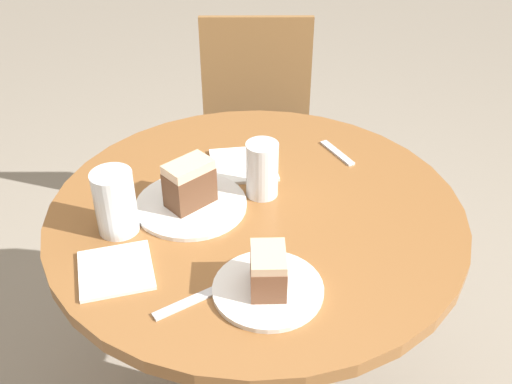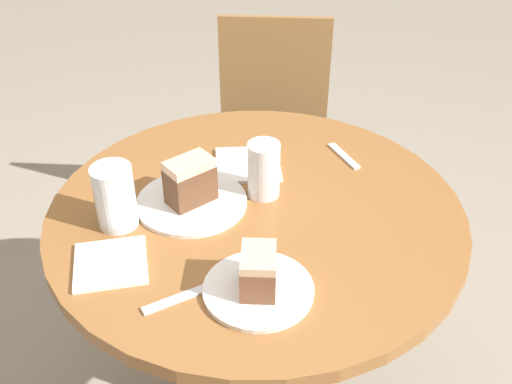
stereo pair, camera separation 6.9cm
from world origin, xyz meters
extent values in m
cylinder|color=brown|center=(0.00, 0.00, 0.38)|extent=(0.10, 0.10, 0.70)
cylinder|color=brown|center=(0.00, 0.00, 0.74)|extent=(0.88, 0.88, 0.03)
cylinder|color=olive|center=(-0.19, 0.52, 0.20)|extent=(0.04, 0.04, 0.41)
cylinder|color=olive|center=(0.17, 0.53, 0.20)|extent=(0.04, 0.04, 0.41)
cylinder|color=olive|center=(-0.20, 0.91, 0.20)|extent=(0.04, 0.04, 0.41)
cylinder|color=olive|center=(0.16, 0.92, 0.20)|extent=(0.04, 0.04, 0.41)
cube|color=#2D3342|center=(-0.01, 0.72, 0.42)|extent=(0.42, 0.45, 0.03)
cube|color=olive|center=(-0.02, 0.93, 0.64)|extent=(0.38, 0.03, 0.42)
cylinder|color=white|center=(0.03, -0.25, 0.76)|extent=(0.20, 0.20, 0.01)
cylinder|color=white|center=(-0.14, 0.00, 0.76)|extent=(0.24, 0.24, 0.01)
cube|color=brown|center=(0.03, -0.25, 0.80)|extent=(0.07, 0.09, 0.06)
cube|color=beige|center=(0.03, -0.25, 0.84)|extent=(0.06, 0.08, 0.02)
cube|color=brown|center=(-0.14, 0.00, 0.81)|extent=(0.11, 0.11, 0.08)
cube|color=beige|center=(-0.14, 0.00, 0.86)|extent=(0.11, 0.11, 0.02)
cylinder|color=beige|center=(0.01, 0.05, 0.79)|extent=(0.06, 0.06, 0.07)
cylinder|color=white|center=(0.01, 0.05, 0.82)|extent=(0.07, 0.07, 0.13)
cylinder|color=silver|center=(-0.27, -0.08, 0.80)|extent=(0.07, 0.07, 0.08)
cylinder|color=white|center=(-0.27, -0.08, 0.82)|extent=(0.08, 0.08, 0.13)
cube|color=white|center=(-0.03, 0.16, 0.76)|extent=(0.17, 0.17, 0.01)
cube|color=silver|center=(-0.10, -0.27, 0.76)|extent=(0.15, 0.11, 0.00)
cube|color=silver|center=(0.19, 0.22, 0.76)|extent=(0.08, 0.11, 0.00)
cube|color=white|center=(-0.25, -0.20, 0.76)|extent=(0.17, 0.17, 0.01)
camera|label=1|loc=(0.02, -1.01, 1.52)|focal=42.00mm
camera|label=2|loc=(0.09, -1.01, 1.52)|focal=42.00mm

